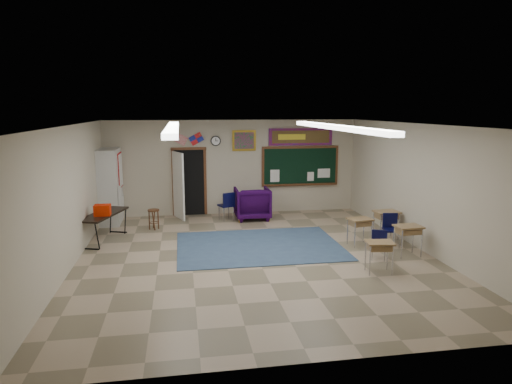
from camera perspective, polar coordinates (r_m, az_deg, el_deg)
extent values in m
plane|color=#9E876C|center=(10.57, 0.04, -8.09)|extent=(9.00, 9.00, 0.00)
cube|color=#B5AB92|center=(14.60, -2.87, 3.11)|extent=(8.00, 0.04, 3.00)
cube|color=#B5AB92|center=(5.93, 7.28, -7.90)|extent=(8.00, 0.04, 3.00)
cube|color=#B5AB92|center=(10.33, -22.41, -0.72)|extent=(0.04, 9.00, 3.00)
cube|color=#B5AB92|center=(11.54, 20.04, 0.53)|extent=(0.04, 9.00, 3.00)
cube|color=silver|center=(10.03, 0.04, 8.39)|extent=(8.00, 9.00, 0.04)
cube|color=#364F67|center=(11.35, 0.37, -6.72)|extent=(4.00, 3.00, 0.02)
cube|color=black|center=(14.56, -8.33, 1.20)|extent=(0.95, 0.04, 2.10)
cube|color=silver|center=(14.13, -9.69, 0.80)|extent=(0.35, 0.86, 2.05)
cube|color=#583019|center=(14.98, 5.55, 3.26)|extent=(2.55, 0.05, 1.30)
cube|color=black|center=(14.97, 5.56, 3.25)|extent=(2.40, 0.03, 1.15)
cube|color=#583019|center=(15.01, 5.57, 0.95)|extent=(2.40, 0.12, 0.04)
cube|color=red|center=(14.89, 5.61, 6.88)|extent=(2.10, 0.04, 0.55)
cube|color=brown|center=(14.88, 5.62, 6.88)|extent=(1.90, 0.03, 0.40)
cube|color=olive|center=(14.53, -1.51, 6.45)|extent=(0.75, 0.05, 0.65)
cube|color=#A51466|center=(14.52, -1.50, 6.44)|extent=(0.62, 0.03, 0.52)
cylinder|color=black|center=(14.44, -5.07, 6.38)|extent=(0.32, 0.05, 0.32)
cylinder|color=white|center=(14.42, -5.06, 6.38)|extent=(0.26, 0.02, 0.26)
cube|color=beige|center=(14.08, -17.76, 0.70)|extent=(0.55, 1.25, 2.20)
imported|color=black|center=(13.99, -0.48, -1.42)|extent=(1.05, 1.08, 0.97)
cube|color=olive|center=(11.55, 12.88, -3.35)|extent=(0.64, 0.52, 0.04)
cube|color=brown|center=(11.57, 12.86, -3.80)|extent=(0.55, 0.44, 0.11)
cube|color=olive|center=(12.27, 16.03, -2.40)|extent=(0.65, 0.51, 0.04)
cube|color=brown|center=(12.29, 16.01, -2.87)|extent=(0.56, 0.43, 0.12)
cube|color=olive|center=(9.72, 15.21, -6.12)|extent=(0.60, 0.48, 0.04)
cube|color=brown|center=(9.75, 15.18, -6.65)|extent=(0.52, 0.41, 0.11)
cube|color=olive|center=(11.00, 18.53, -4.12)|extent=(0.62, 0.48, 0.04)
cube|color=brown|center=(11.03, 18.50, -4.62)|extent=(0.54, 0.41, 0.12)
cube|color=black|center=(12.26, -18.52, -2.65)|extent=(1.10, 1.84, 0.05)
cube|color=red|center=(11.99, -18.65, -2.16)|extent=(0.39, 0.29, 0.27)
cylinder|color=#542C19|center=(13.08, -12.71, -2.24)|extent=(0.32, 0.32, 0.04)
torus|color=#542C19|center=(13.17, -12.64, -3.76)|extent=(0.26, 0.26, 0.02)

